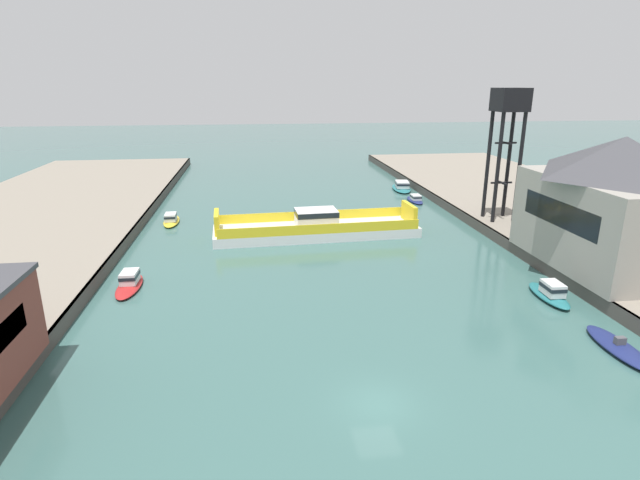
{
  "coord_description": "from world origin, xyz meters",
  "views": [
    {
      "loc": [
        -6.32,
        -23.09,
        16.99
      ],
      "look_at": [
        0.0,
        24.19,
        2.0
      ],
      "focal_mm": 28.11,
      "sensor_mm": 36.0,
      "label": 1
    }
  ],
  "objects_px": {
    "moored_boat_far_left": "(619,347)",
    "crane_tower": "(509,117)",
    "moored_boat_near_left": "(130,282)",
    "moored_boat_mid_right": "(550,293)",
    "moored_boat_far_right": "(402,187)",
    "moored_boat_mid_left": "(415,199)",
    "warehouse_shed": "(615,203)",
    "chain_ferry": "(316,228)",
    "moored_boat_near_right": "(171,219)"
  },
  "relations": [
    {
      "from": "moored_boat_far_left",
      "to": "crane_tower",
      "type": "xyz_separation_m",
      "value": [
        5.74,
        28.97,
        12.98
      ]
    },
    {
      "from": "moored_boat_near_left",
      "to": "moored_boat_mid_right",
      "type": "height_order",
      "value": "moored_boat_mid_right"
    },
    {
      "from": "moored_boat_far_left",
      "to": "crane_tower",
      "type": "distance_m",
      "value": 32.26
    },
    {
      "from": "moored_boat_far_left",
      "to": "moored_boat_far_right",
      "type": "bearing_deg",
      "value": 89.17
    },
    {
      "from": "moored_boat_mid_left",
      "to": "moored_boat_far_right",
      "type": "height_order",
      "value": "moored_boat_far_right"
    },
    {
      "from": "moored_boat_mid_left",
      "to": "warehouse_shed",
      "type": "distance_m",
      "value": 33.17
    },
    {
      "from": "moored_boat_mid_left",
      "to": "crane_tower",
      "type": "bearing_deg",
      "value": -70.35
    },
    {
      "from": "moored_boat_near_left",
      "to": "moored_boat_mid_left",
      "type": "relative_size",
      "value": 1.09
    },
    {
      "from": "moored_boat_mid_left",
      "to": "moored_boat_far_left",
      "type": "height_order",
      "value": "moored_boat_mid_left"
    },
    {
      "from": "moored_boat_near_left",
      "to": "moored_boat_far_right",
      "type": "height_order",
      "value": "moored_boat_far_right"
    },
    {
      "from": "moored_boat_near_left",
      "to": "moored_boat_far_right",
      "type": "bearing_deg",
      "value": 46.57
    },
    {
      "from": "moored_boat_mid_left",
      "to": "moored_boat_near_left",
      "type": "bearing_deg",
      "value": -140.56
    },
    {
      "from": "chain_ferry",
      "to": "moored_boat_mid_left",
      "type": "height_order",
      "value": "chain_ferry"
    },
    {
      "from": "moored_boat_far_right",
      "to": "crane_tower",
      "type": "bearing_deg",
      "value": -78.21
    },
    {
      "from": "moored_boat_far_left",
      "to": "warehouse_shed",
      "type": "bearing_deg",
      "value": 57.69
    },
    {
      "from": "chain_ferry",
      "to": "warehouse_shed",
      "type": "height_order",
      "value": "warehouse_shed"
    },
    {
      "from": "moored_boat_near_left",
      "to": "crane_tower",
      "type": "bearing_deg",
      "value": 18.54
    },
    {
      "from": "chain_ferry",
      "to": "moored_boat_mid_right",
      "type": "bearing_deg",
      "value": -50.59
    },
    {
      "from": "crane_tower",
      "to": "moored_boat_far_left",
      "type": "bearing_deg",
      "value": -101.2
    },
    {
      "from": "moored_boat_near_right",
      "to": "moored_boat_far_right",
      "type": "bearing_deg",
      "value": 24.9
    },
    {
      "from": "chain_ferry",
      "to": "moored_boat_far_left",
      "type": "relative_size",
      "value": 3.72
    },
    {
      "from": "chain_ferry",
      "to": "moored_boat_far_left",
      "type": "distance_m",
      "value": 33.2
    },
    {
      "from": "chain_ferry",
      "to": "moored_boat_near_right",
      "type": "bearing_deg",
      "value": 155.95
    },
    {
      "from": "moored_boat_mid_left",
      "to": "moored_boat_mid_right",
      "type": "relative_size",
      "value": 0.96
    },
    {
      "from": "moored_boat_near_left",
      "to": "moored_boat_far_left",
      "type": "height_order",
      "value": "moored_boat_near_left"
    },
    {
      "from": "warehouse_shed",
      "to": "moored_boat_near_right",
      "type": "bearing_deg",
      "value": 150.23
    },
    {
      "from": "moored_boat_near_left",
      "to": "moored_boat_near_right",
      "type": "height_order",
      "value": "moored_boat_near_left"
    },
    {
      "from": "chain_ferry",
      "to": "moored_boat_far_left",
      "type": "height_order",
      "value": "chain_ferry"
    },
    {
      "from": "moored_boat_mid_right",
      "to": "moored_boat_far_right",
      "type": "relative_size",
      "value": 0.67
    },
    {
      "from": "moored_boat_mid_left",
      "to": "crane_tower",
      "type": "xyz_separation_m",
      "value": [
        5.42,
        -15.18,
        12.84
      ]
    },
    {
      "from": "moored_boat_far_right",
      "to": "crane_tower",
      "type": "distance_m",
      "value": 27.42
    },
    {
      "from": "chain_ferry",
      "to": "moored_boat_mid_right",
      "type": "distance_m",
      "value": 26.39
    },
    {
      "from": "moored_boat_far_left",
      "to": "moored_boat_far_right",
      "type": "xyz_separation_m",
      "value": [
        0.77,
        52.78,
        0.3
      ]
    },
    {
      "from": "moored_boat_near_right",
      "to": "moored_boat_mid_right",
      "type": "height_order",
      "value": "moored_boat_mid_right"
    },
    {
      "from": "chain_ferry",
      "to": "moored_boat_near_right",
      "type": "xyz_separation_m",
      "value": [
        -17.54,
        7.83,
        -0.49
      ]
    },
    {
      "from": "moored_boat_near_right",
      "to": "moored_boat_far_left",
      "type": "height_order",
      "value": "moored_boat_near_right"
    },
    {
      "from": "moored_boat_near_right",
      "to": "crane_tower",
      "type": "height_order",
      "value": "crane_tower"
    },
    {
      "from": "moored_boat_mid_right",
      "to": "crane_tower",
      "type": "xyz_separation_m",
      "value": [
        5.56,
        20.61,
        12.66
      ]
    },
    {
      "from": "moored_boat_near_left",
      "to": "moored_boat_near_right",
      "type": "xyz_separation_m",
      "value": [
        0.44,
        21.12,
        -0.04
      ]
    },
    {
      "from": "moored_boat_far_right",
      "to": "moored_boat_near_left",
      "type": "bearing_deg",
      "value": -133.43
    },
    {
      "from": "moored_boat_mid_right",
      "to": "crane_tower",
      "type": "distance_m",
      "value": 24.82
    },
    {
      "from": "moored_boat_mid_left",
      "to": "warehouse_shed",
      "type": "bearing_deg",
      "value": -76.47
    },
    {
      "from": "moored_boat_near_left",
      "to": "moored_boat_mid_right",
      "type": "relative_size",
      "value": 1.04
    },
    {
      "from": "chain_ferry",
      "to": "crane_tower",
      "type": "bearing_deg",
      "value": 0.56
    },
    {
      "from": "chain_ferry",
      "to": "moored_boat_mid_left",
      "type": "bearing_deg",
      "value": 42.34
    },
    {
      "from": "moored_boat_near_right",
      "to": "warehouse_shed",
      "type": "relative_size",
      "value": 0.4
    },
    {
      "from": "moored_boat_mid_right",
      "to": "moored_boat_near_left",
      "type": "bearing_deg",
      "value": 168.46
    },
    {
      "from": "moored_boat_far_left",
      "to": "crane_tower",
      "type": "relative_size",
      "value": 0.42
    },
    {
      "from": "chain_ferry",
      "to": "moored_boat_far_right",
      "type": "relative_size",
      "value": 2.86
    },
    {
      "from": "warehouse_shed",
      "to": "moored_boat_far_right",
      "type": "bearing_deg",
      "value": 100.08
    }
  ]
}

